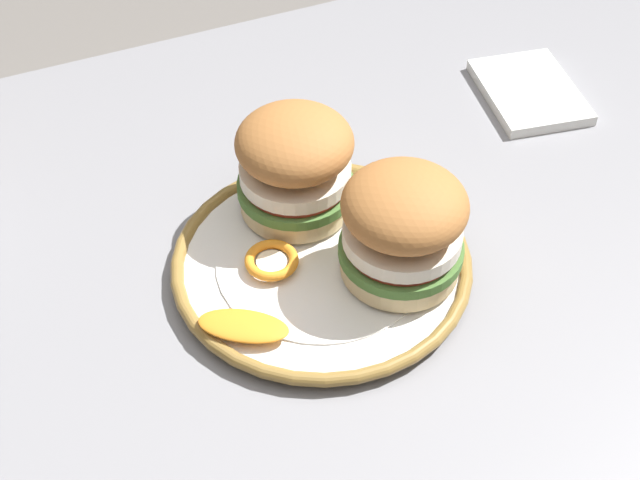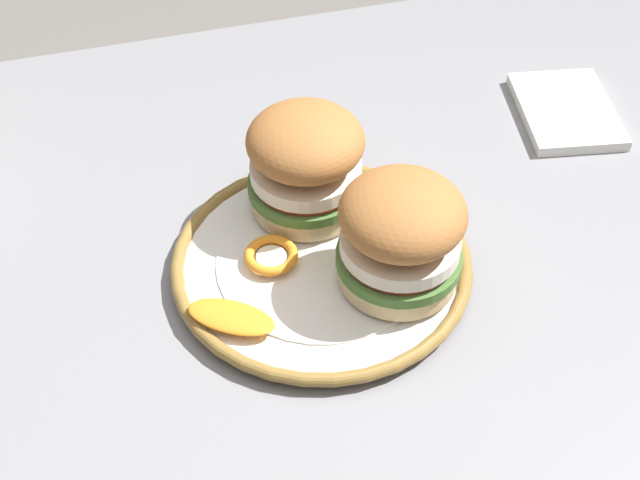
% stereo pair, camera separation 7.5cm
% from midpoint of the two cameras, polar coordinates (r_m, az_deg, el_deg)
% --- Properties ---
extents(dining_table, '(1.37, 0.89, 0.71)m').
position_cam_midpoint_polar(dining_table, '(0.85, -1.42, -7.88)').
color(dining_table, gray).
rests_on(dining_table, ground).
extents(dinner_plate, '(0.26, 0.26, 0.02)m').
position_cam_midpoint_polar(dinner_plate, '(0.80, -2.70, -1.67)').
color(dinner_plate, white).
rests_on(dinner_plate, dining_table).
extents(sandwich_half_left, '(0.14, 0.14, 0.10)m').
position_cam_midpoint_polar(sandwich_half_left, '(0.81, -4.26, 4.71)').
color(sandwich_half_left, beige).
rests_on(sandwich_half_left, dinner_plate).
extents(sandwich_half_right, '(0.15, 0.15, 0.10)m').
position_cam_midpoint_polar(sandwich_half_right, '(0.74, 2.46, 0.62)').
color(sandwich_half_right, beige).
rests_on(sandwich_half_right, dinner_plate).
extents(orange_peel_curled, '(0.05, 0.05, 0.01)m').
position_cam_midpoint_polar(orange_peel_curled, '(0.79, -5.79, -1.42)').
color(orange_peel_curled, orange).
rests_on(orange_peel_curled, dinner_plate).
extents(orange_peel_strip_long, '(0.08, 0.07, 0.01)m').
position_cam_midpoint_polar(orange_peel_strip_long, '(0.74, -7.74, -5.51)').
color(orange_peel_strip_long, orange).
rests_on(orange_peel_strip_long, dinner_plate).
extents(folded_napkin, '(0.12, 0.14, 0.01)m').
position_cam_midpoint_polar(folded_napkin, '(1.01, 10.92, 9.02)').
color(folded_napkin, white).
rests_on(folded_napkin, dining_table).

